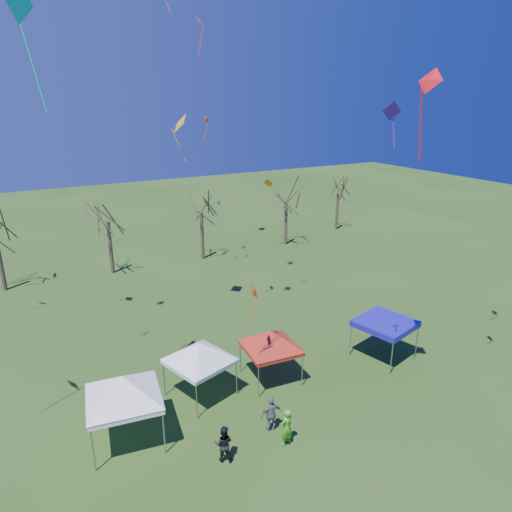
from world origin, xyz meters
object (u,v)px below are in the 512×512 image
Objects in this scene: tree_3 at (201,196)px; tent_white_mid at (199,347)px; person_grey at (271,414)px; tent_white_west at (122,381)px; tree_2 at (106,202)px; tent_blue at (385,324)px; person_green at (286,427)px; tree_4 at (287,187)px; tent_red at (271,334)px; person_dark at (224,444)px; tree_5 at (339,180)px.

tree_3 is 2.10× the size of tent_white_mid.
tent_white_west is at bearing -19.19° from person_grey.
tent_white_west is 1.13× the size of tent_white_mid.
tent_blue is (10.84, -21.78, -4.17)m from tree_2.
tree_3 is at bearing -117.98° from person_green.
tree_4 is 26.69m from tent_white_mid.
tent_white_mid is (-17.74, -19.67, -3.25)m from tree_4.
person_dark is (-4.75, -4.14, -1.88)m from tent_red.
tent_blue reaches higher than person_dark.
tent_white_west is 1.20× the size of tent_blue.
tree_2 reaches higher than tent_red.
tree_4 is 4.54× the size of person_grey.
person_grey is at bearing -134.78° from person_dark.
tree_5 is 4.19× the size of person_green.
tent_red is 5.34m from person_green.
tree_3 reaches higher than tent_red.
tree_3 is at bearing -173.48° from tree_5.
tree_5 is 38.19m from tent_white_west.
tent_white_west is 1.12× the size of tent_red.
person_dark is 2.84m from person_green.
tree_5 reaches higher than tent_blue.
tree_3 reaches higher than person_green.
tent_white_west is 2.39× the size of person_green.
tree_2 is 2.31× the size of tent_blue.
person_green is at bearing -132.00° from tree_5.
tent_red is (-22.24, -22.24, -3.02)m from tree_5.
tent_red is 6.57m from person_dark.
person_dark is at bearing -23.10° from person_green.
tent_red is (-4.55, -20.22, -3.37)m from tree_3.
tree_4 is 2.09× the size of tent_white_mid.
tree_4 is at bearing -135.85° from person_green.
tree_2 is 4.93× the size of person_dark.
tent_blue is 12.17m from person_dark.
tent_blue is 9.43m from person_grey.
tree_3 reaches higher than tent_white_west.
tent_white_west is at bearing -12.45° from person_dark.
tree_4 reaches higher than tent_red.
tree_2 is at bearing 116.46° from tent_blue.
tree_5 is 28.22m from tent_blue.
tree_2 reaches higher than tent_blue.
person_grey reaches higher than person_dark.
tent_white_west is at bearing 178.93° from tent_blue.
tent_blue is (-15.25, -23.47, -3.61)m from tree_5.
tree_4 is 29.88m from person_green.
tent_blue reaches higher than person_grey.
person_grey is (5.92, -2.57, -2.20)m from tent_white_west.
tree_2 is 24.75m from person_grey.
tent_white_west is at bearing -160.52° from tent_white_mid.
tent_white_mid is 5.13m from person_dark.
tree_3 is 21.95m from tent_blue.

